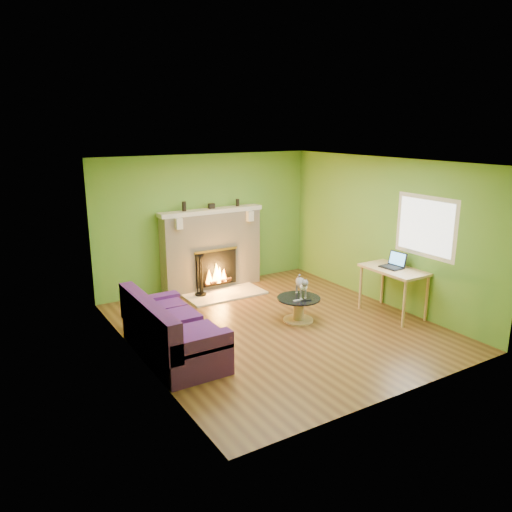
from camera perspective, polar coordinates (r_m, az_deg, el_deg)
The scene contains 22 objects.
floor at distance 8.09m, azimuth 2.48°, elevation -8.02°, with size 5.00×5.00×0.00m, color #573218.
ceiling at distance 7.47m, azimuth 2.71°, elevation 10.68°, with size 5.00×5.00×0.00m, color white.
wall_back at distance 9.80m, azimuth -5.64°, elevation 3.93°, with size 5.00×5.00×0.00m, color #629530.
wall_front at distance 5.86m, azimuth 16.44°, elevation -4.07°, with size 5.00×5.00×0.00m, color #629530.
wall_left at distance 6.72m, azimuth -13.52°, elevation -1.47°, with size 5.00×5.00×0.00m, color #629530.
wall_right at distance 9.10m, azimuth 14.42°, elevation 2.70°, with size 5.00×5.00×0.00m, color #629530.
window_frame at distance 8.46m, azimuth 18.83°, elevation 3.20°, with size 1.20×1.20×0.00m, color silver.
window_pane at distance 8.46m, azimuth 18.80°, elevation 3.20°, with size 1.06×1.06×0.00m, color white.
fireplace at distance 9.75m, azimuth -5.08°, elevation 0.71°, with size 2.10×0.46×1.58m.
hearth at distance 9.53m, azimuth -3.59°, elevation -4.35°, with size 1.50×0.75×0.03m, color beige.
mantel at distance 9.58m, azimuth -5.13°, elevation 5.15°, with size 2.10×0.28×0.08m, color beige.
sofa at distance 7.11m, azimuth -9.86°, elevation -8.65°, with size 0.88×1.92×0.86m.
coffee_table at distance 8.25m, azimuth 4.88°, elevation -5.87°, with size 0.71×0.71×0.40m.
desk at distance 8.65m, azimuth 15.49°, elevation -2.01°, with size 0.64×1.10×0.81m.
cat at distance 8.22m, azimuth 5.18°, elevation -3.38°, with size 0.21×0.57×0.36m, color #5E5E62, non-canonical shape.
remote_silver at distance 8.04m, azimuth 4.84°, elevation -5.07°, with size 0.17×0.04×0.02m, color gray.
remote_black at distance 8.06m, azimuth 5.78°, elevation -5.04°, with size 0.16×0.04×0.02m, color black.
laptop at distance 8.61m, azimuth 15.27°, elevation -0.48°, with size 0.31×0.35×0.26m, color black, non-canonical shape.
fire_tools at distance 9.35m, azimuth -6.40°, elevation -2.14°, with size 0.21×0.21×0.80m, color black, non-canonical shape.
mantel_vase_left at distance 9.36m, azimuth -8.22°, elevation 5.64°, with size 0.08×0.08×0.18m, color black.
mantel_vase_right at distance 9.86m, azimuth -2.13°, elevation 6.12°, with size 0.07×0.07×0.14m, color black.
mantel_box at distance 9.60m, azimuth -5.12°, elevation 5.72°, with size 0.12×0.08×0.10m, color black.
Camera 1 is at (-4.19, -6.17, 3.14)m, focal length 35.00 mm.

